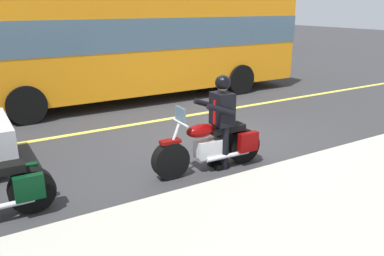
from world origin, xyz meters
name	(u,v)px	position (x,y,z in m)	size (l,w,h in m)	color
ground_plane	(213,140)	(0.00, 0.00, 0.00)	(80.00, 80.00, 0.00)	#333335
lane_center_stripe	(171,119)	(0.00, -2.00, 0.01)	(60.00, 0.16, 0.01)	#E5DB4C
motorcycle_main	(212,146)	(0.92, 1.32, 0.45)	(2.22, 0.63, 1.26)	black
rider_main	(221,114)	(0.73, 1.32, 1.04)	(0.63, 0.56, 1.74)	black
bus_near	(136,39)	(-0.24, -4.68, 1.87)	(11.05, 2.70, 3.30)	orange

